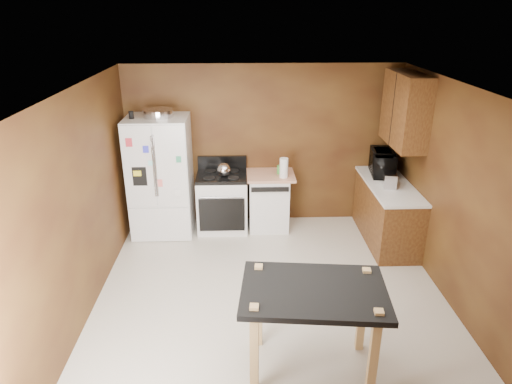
{
  "coord_description": "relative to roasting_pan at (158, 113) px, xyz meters",
  "views": [
    {
      "loc": [
        -0.35,
        -4.59,
        3.29
      ],
      "look_at": [
        -0.16,
        0.85,
        1.05
      ],
      "focal_mm": 32.0,
      "sensor_mm": 36.0,
      "label": 1
    }
  ],
  "objects": [
    {
      "name": "dishwasher",
      "position": [
        1.6,
        0.04,
        -1.4
      ],
      "size": [
        0.78,
        0.63,
        0.89
      ],
      "color": "white",
      "rests_on": "ground"
    },
    {
      "name": "wall_back",
      "position": [
        1.52,
        0.34,
        -0.6
      ],
      "size": [
        4.2,
        0.0,
        4.2
      ],
      "primitive_type": "plane",
      "rotation": [
        1.57,
        0.0,
        0.0
      ],
      "color": "brown",
      "rests_on": "ground"
    },
    {
      "name": "toaster",
      "position": [
        3.27,
        -0.56,
        -0.85
      ],
      "size": [
        0.22,
        0.31,
        0.2
      ],
      "primitive_type": "cube",
      "rotation": [
        0.0,
        0.0,
        -0.21
      ],
      "color": "silver",
      "rests_on": "right_cabinets"
    },
    {
      "name": "floor",
      "position": [
        1.52,
        -1.91,
        -1.85
      ],
      "size": [
        4.5,
        4.5,
        0.0
      ],
      "primitive_type": "plane",
      "color": "beige",
      "rests_on": "ground"
    },
    {
      "name": "kettle",
      "position": [
        0.91,
        -0.06,
        -0.85
      ],
      "size": [
        0.2,
        0.2,
        0.2
      ],
      "primitive_type": "sphere",
      "color": "silver",
      "rests_on": "gas_range"
    },
    {
      "name": "ceiling",
      "position": [
        1.52,
        -1.91,
        0.65
      ],
      "size": [
        4.5,
        4.5,
        0.0
      ],
      "primitive_type": "plane",
      "rotation": [
        3.14,
        0.0,
        0.0
      ],
      "color": "white",
      "rests_on": "ground"
    },
    {
      "name": "paper_towel",
      "position": [
        1.81,
        -0.1,
        -0.82
      ],
      "size": [
        0.16,
        0.16,
        0.3
      ],
      "primitive_type": "cylinder",
      "rotation": [
        0.0,
        0.0,
        -0.3
      ],
      "color": "white",
      "rests_on": "dishwasher"
    },
    {
      "name": "roasting_pan",
      "position": [
        0.0,
        0.0,
        0.0
      ],
      "size": [
        0.43,
        0.43,
        0.11
      ],
      "primitive_type": "cylinder",
      "color": "silver",
      "rests_on": "refrigerator"
    },
    {
      "name": "green_canister",
      "position": [
        1.78,
        0.07,
        -0.9
      ],
      "size": [
        0.14,
        0.14,
        0.12
      ],
      "primitive_type": "cylinder",
      "rotation": [
        0.0,
        0.0,
        -0.33
      ],
      "color": "green",
      "rests_on": "dishwasher"
    },
    {
      "name": "right_cabinets",
      "position": [
        3.35,
        -0.43,
        -0.95
      ],
      "size": [
        0.63,
        1.58,
        2.45
      ],
      "color": "brown",
      "rests_on": "ground"
    },
    {
      "name": "wall_left",
      "position": [
        -0.58,
        -1.91,
        -0.6
      ],
      "size": [
        0.0,
        4.5,
        4.5
      ],
      "primitive_type": "plane",
      "rotation": [
        1.57,
        0.0,
        1.57
      ],
      "color": "brown",
      "rests_on": "ground"
    },
    {
      "name": "island",
      "position": [
        1.82,
        -3.05,
        -1.07
      ],
      "size": [
        1.4,
        1.0,
        0.94
      ],
      "color": "black",
      "rests_on": "ground"
    },
    {
      "name": "gas_range",
      "position": [
        0.88,
        0.02,
        -1.39
      ],
      "size": [
        0.76,
        0.68,
        1.1
      ],
      "color": "white",
      "rests_on": "ground"
    },
    {
      "name": "pen_cup",
      "position": [
        -0.36,
        -0.11,
        -0.0
      ],
      "size": [
        0.07,
        0.07,
        0.11
      ],
      "primitive_type": "cylinder",
      "color": "black",
      "rests_on": "refrigerator"
    },
    {
      "name": "wall_right",
      "position": [
        3.62,
        -1.91,
        -0.6
      ],
      "size": [
        0.0,
        4.5,
        4.5
      ],
      "primitive_type": "plane",
      "rotation": [
        1.57,
        0.0,
        -1.57
      ],
      "color": "brown",
      "rests_on": "ground"
    },
    {
      "name": "refrigerator",
      "position": [
        -0.03,
        -0.04,
        -0.95
      ],
      "size": [
        0.9,
        0.8,
        1.8
      ],
      "color": "white",
      "rests_on": "ground"
    },
    {
      "name": "microwave",
      "position": [
        3.31,
        -0.04,
        -0.79
      ],
      "size": [
        0.48,
        0.65,
        0.33
      ],
      "primitive_type": "imported",
      "rotation": [
        0.0,
        0.0,
        1.44
      ],
      "color": "black",
      "rests_on": "right_cabinets"
    },
    {
      "name": "wall_front",
      "position": [
        1.52,
        -4.16,
        -0.6
      ],
      "size": [
        4.2,
        0.0,
        4.2
      ],
      "primitive_type": "plane",
      "rotation": [
        -1.57,
        0.0,
        0.0
      ],
      "color": "brown",
      "rests_on": "ground"
    }
  ]
}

